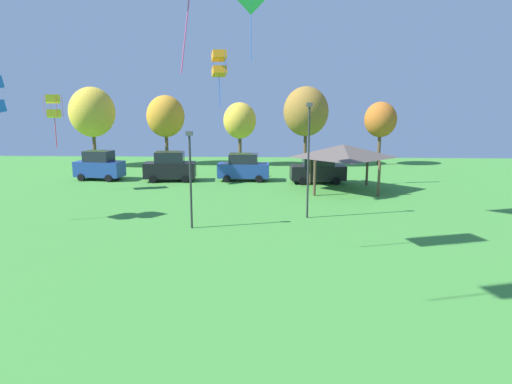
# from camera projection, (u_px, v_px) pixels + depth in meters

# --- Properties ---
(kite_flying_5) EXTENTS (1.30, 1.33, 3.90)m
(kite_flying_5) POSITION_uv_depth(u_px,v_px,m) (54.00, 106.00, 33.84)
(kite_flying_5) COLOR yellow
(kite_flying_8) EXTENTS (1.30, 1.38, 4.14)m
(kite_flying_8) POSITION_uv_depth(u_px,v_px,m) (219.00, 64.00, 34.01)
(kite_flying_8) COLOR orange
(parked_car_leftmost) EXTENTS (4.34, 2.44, 2.60)m
(parked_car_leftmost) POSITION_uv_depth(u_px,v_px,m) (99.00, 166.00, 40.27)
(parked_car_leftmost) COLOR #234299
(parked_car_leftmost) RESTS_ON ground
(parked_car_second_from_left) EXTENTS (4.57, 2.40, 2.58)m
(parked_car_second_from_left) POSITION_uv_depth(u_px,v_px,m) (170.00, 167.00, 39.64)
(parked_car_second_from_left) COLOR black
(parked_car_second_from_left) RESTS_ON ground
(parked_car_third_from_left) EXTENTS (4.47, 1.99, 2.39)m
(parked_car_third_from_left) POSITION_uv_depth(u_px,v_px,m) (244.00, 167.00, 39.80)
(parked_car_third_from_left) COLOR #234299
(parked_car_third_from_left) RESTS_ON ground
(parked_car_rightmost_in_row) EXTENTS (4.75, 2.27, 2.35)m
(parked_car_rightmost_in_row) POSITION_uv_depth(u_px,v_px,m) (318.00, 170.00, 38.70)
(parked_car_rightmost_in_row) COLOR black
(parked_car_rightmost_in_row) RESTS_ON ground
(park_pavilion) EXTENTS (6.06, 5.70, 3.60)m
(park_pavilion) POSITION_uv_depth(u_px,v_px,m) (343.00, 151.00, 35.23)
(park_pavilion) COLOR brown
(park_pavilion) RESTS_ON ground
(light_post_0) EXTENTS (0.36, 0.20, 5.32)m
(light_post_0) POSITION_uv_depth(u_px,v_px,m) (190.00, 173.00, 24.58)
(light_post_0) COLOR #2D2D33
(light_post_0) RESTS_ON ground
(light_post_1) EXTENTS (0.36, 0.20, 6.80)m
(light_post_1) POSITION_uv_depth(u_px,v_px,m) (308.00, 155.00, 26.66)
(light_post_1) COLOR #2D2D33
(light_post_1) RESTS_ON ground
(treeline_tree_0) EXTENTS (4.73, 4.73, 8.34)m
(treeline_tree_0) POSITION_uv_depth(u_px,v_px,m) (92.00, 112.00, 47.84)
(treeline_tree_0) COLOR brown
(treeline_tree_0) RESTS_ON ground
(treeline_tree_1) EXTENTS (4.08, 4.08, 7.50)m
(treeline_tree_1) POSITION_uv_depth(u_px,v_px,m) (166.00, 116.00, 49.32)
(treeline_tree_1) COLOR brown
(treeline_tree_1) RESTS_ON ground
(treeline_tree_2) EXTENTS (3.50, 3.50, 6.75)m
(treeline_tree_2) POSITION_uv_depth(u_px,v_px,m) (240.00, 121.00, 48.74)
(treeline_tree_2) COLOR brown
(treeline_tree_2) RESTS_ON ground
(treeline_tree_3) EXTENTS (4.78, 4.78, 8.42)m
(treeline_tree_3) POSITION_uv_depth(u_px,v_px,m) (306.00, 112.00, 48.54)
(treeline_tree_3) COLOR brown
(treeline_tree_3) RESTS_ON ground
(treeline_tree_4) EXTENTS (3.46, 3.46, 6.81)m
(treeline_tree_4) POSITION_uv_depth(u_px,v_px,m) (380.00, 120.00, 49.21)
(treeline_tree_4) COLOR brown
(treeline_tree_4) RESTS_ON ground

